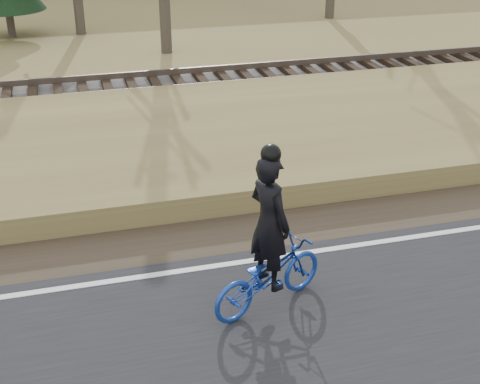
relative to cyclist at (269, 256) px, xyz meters
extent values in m
cube|color=#473A2B|center=(4.11, 2.13, -0.81)|extent=(120.00, 1.60, 0.04)
cube|color=olive|center=(4.11, 5.13, -0.61)|extent=(120.00, 5.00, 0.44)
cube|color=slate|center=(4.11, 8.93, -0.60)|extent=(120.00, 3.00, 0.45)
cube|color=black|center=(4.11, 8.93, -0.31)|extent=(120.00, 2.40, 0.14)
cube|color=brown|center=(4.11, 8.21, -0.16)|extent=(120.00, 0.07, 0.15)
cube|color=brown|center=(4.11, 9.65, -0.16)|extent=(120.00, 0.07, 0.15)
imported|color=#16399B|center=(0.00, 0.00, -0.29)|extent=(1.91, 1.29, 0.95)
imported|color=black|center=(0.00, 0.00, 0.51)|extent=(0.68, 0.80, 1.86)
sphere|color=black|center=(0.00, 0.00, 1.46)|extent=(0.26, 0.26, 0.26)
cylinder|color=#473F34|center=(-3.89, 17.90, -0.18)|extent=(0.28, 0.28, 1.28)
camera|label=1|loc=(-2.36, -7.18, 4.63)|focal=50.00mm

